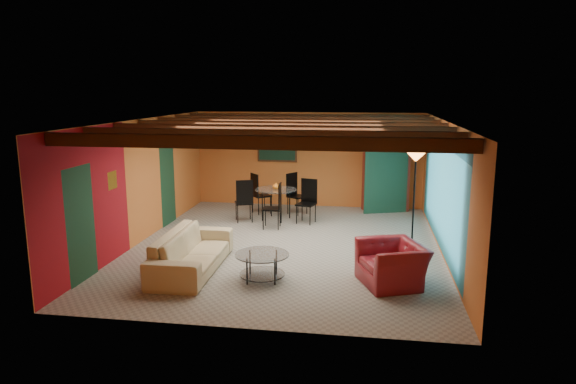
% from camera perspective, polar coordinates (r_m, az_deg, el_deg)
% --- Properties ---
extents(room, '(6.52, 8.01, 2.71)m').
position_cam_1_polar(room, '(10.92, -0.07, 6.15)').
color(room, gray).
rests_on(room, ground).
extents(sofa, '(1.02, 2.51, 0.73)m').
position_cam_1_polar(sofa, '(9.88, -10.55, -6.43)').
color(sofa, tan).
rests_on(sofa, ground).
extents(armchair, '(1.33, 1.41, 0.73)m').
position_cam_1_polar(armchair, '(9.20, 11.40, -7.80)').
color(armchair, maroon).
rests_on(armchair, ground).
extents(coffee_table, '(1.07, 1.07, 0.49)m').
position_cam_1_polar(coffee_table, '(9.27, -2.88, -8.23)').
color(coffee_table, white).
rests_on(coffee_table, ground).
extents(dining_table, '(2.65, 2.65, 1.12)m').
position_cam_1_polar(dining_table, '(13.34, -1.33, -0.73)').
color(dining_table, white).
rests_on(dining_table, ground).
extents(armoire, '(1.30, 0.93, 2.07)m').
position_cam_1_polar(armoire, '(14.52, 10.76, 1.96)').
color(armoire, maroon).
rests_on(armoire, ground).
extents(floor_lamp, '(0.45, 0.45, 2.12)m').
position_cam_1_polar(floor_lamp, '(10.91, 13.72, -1.08)').
color(floor_lamp, black).
rests_on(floor_lamp, ground).
extents(ceiling_fan, '(1.50, 1.50, 0.44)m').
position_cam_1_polar(ceiling_fan, '(10.81, -0.16, 6.10)').
color(ceiling_fan, '#472614').
rests_on(ceiling_fan, ceiling).
extents(painting, '(1.05, 0.03, 0.65)m').
position_cam_1_polar(painting, '(14.91, -1.21, 4.79)').
color(painting, black).
rests_on(painting, wall_back).
extents(potted_plant, '(0.49, 0.46, 0.46)m').
position_cam_1_polar(potted_plant, '(14.38, 10.94, 6.94)').
color(potted_plant, '#26661E').
rests_on(potted_plant, armoire).
extents(vase, '(0.22, 0.22, 0.18)m').
position_cam_1_polar(vase, '(13.22, -1.34, 2.03)').
color(vase, orange).
rests_on(vase, dining_table).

